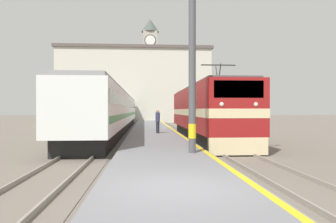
{
  "coord_description": "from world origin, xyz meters",
  "views": [
    {
      "loc": [
        -0.78,
        -7.52,
        2.16
      ],
      "look_at": [
        1.59,
        25.23,
        2.01
      ],
      "focal_mm": 35.0,
      "sensor_mm": 36.0,
      "label": 1
    }
  ],
  "objects_px": {
    "catenary_mast": "(194,50)",
    "person_on_platform": "(158,121)",
    "locomotive_train": "(205,113)",
    "clock_tower": "(150,67)",
    "passenger_train": "(116,111)"
  },
  "relations": [
    {
      "from": "locomotive_train",
      "to": "catenary_mast",
      "type": "bearing_deg",
      "value": -103.35
    },
    {
      "from": "catenary_mast",
      "to": "locomotive_train",
      "type": "bearing_deg",
      "value": 76.65
    },
    {
      "from": "person_on_platform",
      "to": "clock_tower",
      "type": "xyz_separation_m",
      "value": [
        0.26,
        46.88,
        10.33
      ]
    },
    {
      "from": "catenary_mast",
      "to": "person_on_platform",
      "type": "distance_m",
      "value": 12.07
    },
    {
      "from": "catenary_mast",
      "to": "clock_tower",
      "type": "xyz_separation_m",
      "value": [
        -0.75,
        58.45,
        7.04
      ]
    },
    {
      "from": "locomotive_train",
      "to": "person_on_platform",
      "type": "relative_size",
      "value": 9.25
    },
    {
      "from": "locomotive_train",
      "to": "passenger_train",
      "type": "height_order",
      "value": "locomotive_train"
    },
    {
      "from": "catenary_mast",
      "to": "clock_tower",
      "type": "relative_size",
      "value": 0.39
    },
    {
      "from": "locomotive_train",
      "to": "clock_tower",
      "type": "height_order",
      "value": "clock_tower"
    },
    {
      "from": "person_on_platform",
      "to": "clock_tower",
      "type": "distance_m",
      "value": 48.0
    },
    {
      "from": "passenger_train",
      "to": "person_on_platform",
      "type": "bearing_deg",
      "value": -66.17
    },
    {
      "from": "locomotive_train",
      "to": "catenary_mast",
      "type": "relative_size",
      "value": 1.95
    },
    {
      "from": "clock_tower",
      "to": "locomotive_train",
      "type": "bearing_deg",
      "value": -86.47
    },
    {
      "from": "catenary_mast",
      "to": "clock_tower",
      "type": "distance_m",
      "value": 58.88
    },
    {
      "from": "passenger_train",
      "to": "catenary_mast",
      "type": "bearing_deg",
      "value": -76.34
    }
  ]
}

